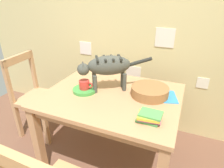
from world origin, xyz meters
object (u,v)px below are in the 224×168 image
book_stack (149,117)px  wicker_basket (150,91)px  coffee_mug (85,85)px  magazine (161,96)px  wooden_chair_far (36,97)px  dining_table (112,103)px  cat (107,67)px  saucer_bowl (85,90)px

book_stack → wicker_basket: wicker_basket is taller
coffee_mug → magazine: size_ratio=0.51×
wooden_chair_far → dining_table: bearing=82.9°
dining_table → wooden_chair_far: bearing=176.4°
cat → wooden_chair_far: size_ratio=0.62×
wicker_basket → wooden_chair_far: size_ratio=0.34×
wicker_basket → wooden_chair_far: wooden_chair_far is taller
dining_table → saucer_bowl: bearing=-170.4°
book_stack → wicker_basket: size_ratio=0.54×
saucer_bowl → dining_table: bearing=9.6°
cat → coffee_mug: 0.26m
book_stack → wicker_basket: bearing=102.4°
wicker_basket → magazine: bearing=11.4°
saucer_bowl → wicker_basket: size_ratio=0.67×
coffee_mug → book_stack: size_ratio=0.76×
wooden_chair_far → saucer_bowl: bearing=78.3°
dining_table → saucer_bowl: 0.27m
dining_table → book_stack: bearing=-33.7°
book_stack → wooden_chair_far: 1.43m
book_stack → dining_table: bearing=146.3°
book_stack → wicker_basket: (-0.08, 0.37, 0.01)m
dining_table → coffee_mug: 0.30m
cat → book_stack: cat is taller
book_stack → coffee_mug: bearing=161.1°
coffee_mug → dining_table: bearing=9.7°
cat → wicker_basket: cat is taller
wooden_chair_far → book_stack: bearing=73.1°
book_stack → saucer_bowl: bearing=161.2°
dining_table → book_stack: (0.39, -0.26, 0.12)m
saucer_bowl → magazine: (0.66, 0.17, -0.01)m
saucer_bowl → magazine: 0.68m
dining_table → cat: 0.33m
coffee_mug → wicker_basket: coffee_mug is taller
cat → wicker_basket: bearing=-116.5°
book_stack → wicker_basket: 0.37m
saucer_bowl → wooden_chair_far: bearing=171.8°
dining_table → magazine: 0.43m
saucer_bowl → wooden_chair_far: 0.77m
dining_table → book_stack: 0.48m
dining_table → saucer_bowl: saucer_bowl is taller
dining_table → saucer_bowl: size_ratio=5.42×
saucer_bowl → wicker_basket: wicker_basket is taller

